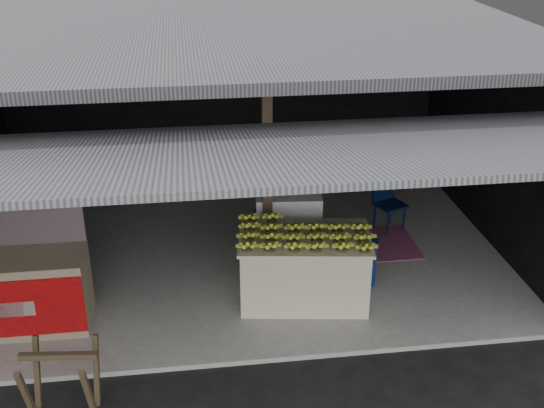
{
  "coord_description": "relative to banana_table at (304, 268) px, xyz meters",
  "views": [
    {
      "loc": [
        -0.67,
        -5.7,
        4.53
      ],
      "look_at": [
        0.32,
        1.56,
        1.1
      ],
      "focal_mm": 45.0,
      "sensor_mm": 36.0,
      "label": 1
    }
  ],
  "objects": [
    {
      "name": "ground",
      "position": [
        -0.63,
        -1.09,
        -0.48
      ],
      "size": [
        80.0,
        80.0,
        0.0
      ],
      "primitive_type": "plane",
      "color": "black",
      "rests_on": "ground"
    },
    {
      "name": "concrete_slab",
      "position": [
        -0.63,
        1.41,
        -0.45
      ],
      "size": [
        7.0,
        5.0,
        0.06
      ],
      "primitive_type": "cube",
      "color": "gray",
      "rests_on": "ground"
    },
    {
      "name": "shophouse",
      "position": [
        -0.63,
        1.73,
        1.62
      ],
      "size": [
        7.4,
        7.29,
        3.02
      ],
      "color": "black",
      "rests_on": "ground"
    },
    {
      "name": "banana_table",
      "position": [
        0.0,
        0.0,
        0.0
      ],
      "size": [
        1.63,
        1.14,
        0.83
      ],
      "rotation": [
        0.0,
        0.0,
        -0.14
      ],
      "color": "beige",
      "rests_on": "concrete_slab"
    },
    {
      "name": "banana_pile",
      "position": [
        0.0,
        -0.0,
        0.5
      ],
      "size": [
        1.5,
        1.03,
        0.16
      ],
      "primitive_type": null,
      "rotation": [
        0.0,
        0.0,
        -0.14
      ],
      "color": "yellow",
      "rests_on": "banana_table"
    },
    {
      "name": "white_crate",
      "position": [
        -0.03,
        1.03,
        0.04
      ],
      "size": [
        0.88,
        0.64,
        0.92
      ],
      "rotation": [
        0.0,
        0.0,
        -0.1
      ],
      "color": "white",
      "rests_on": "concrete_slab"
    },
    {
      "name": "neighbor_stall",
      "position": [
        -3.23,
        -0.11,
        0.06
      ],
      "size": [
        1.55,
        0.7,
        1.6
      ],
      "rotation": [
        0.0,
        0.0,
        0.0
      ],
      "color": "#998466",
      "rests_on": "concrete_slab"
    },
    {
      "name": "sawhorse",
      "position": [
        -2.56,
        -1.55,
        -0.05
      ],
      "size": [
        0.71,
        0.66,
        0.68
      ],
      "rotation": [
        0.0,
        0.0,
        -0.11
      ],
      "color": "#4C3C26",
      "rests_on": "ground"
    },
    {
      "name": "water_barrel",
      "position": [
        0.76,
        0.27,
        -0.14
      ],
      "size": [
        0.38,
        0.38,
        0.56
      ],
      "primitive_type": "cylinder",
      "color": "navy",
      "rests_on": "concrete_slab"
    },
    {
      "name": "plastic_chair",
      "position": [
        1.49,
        1.67,
        0.04
      ],
      "size": [
        0.49,
        0.49,
        0.79
      ],
      "rotation": [
        0.0,
        0.0,
        0.4
      ],
      "color": "#091333",
      "rests_on": "concrete_slab"
    },
    {
      "name": "magenta_rug",
      "position": [
        1.01,
        1.21,
        -0.41
      ],
      "size": [
        1.51,
        1.02,
        0.01
      ],
      "primitive_type": "cube",
      "rotation": [
        0.0,
        0.0,
        -0.01
      ],
      "color": "#801C4C",
      "rests_on": "concrete_slab"
    },
    {
      "name": "picture_frames",
      "position": [
        -0.8,
        3.81,
        1.45
      ],
      "size": [
        1.62,
        0.04,
        0.46
      ],
      "color": "black",
      "rests_on": "shophouse"
    }
  ]
}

